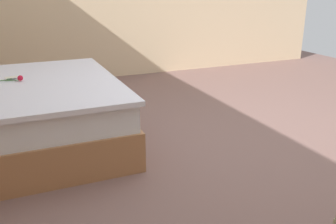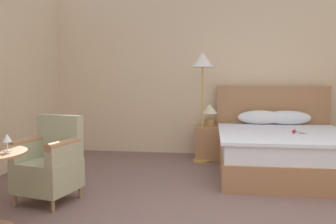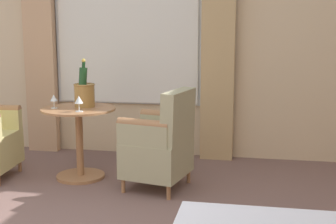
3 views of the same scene
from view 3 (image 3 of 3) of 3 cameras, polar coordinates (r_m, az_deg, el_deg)
wall_window_side at (r=5.45m, az=-4.78°, el=10.18°), size 0.27×6.63×2.92m
side_table_round at (r=4.64m, az=-10.75°, el=-3.05°), size 0.71×0.71×0.70m
champagne_bucket at (r=4.62m, az=-10.17°, el=2.40°), size 0.21×0.21×0.47m
wine_glass_near_bucket at (r=4.60m, az=-13.75°, el=1.58°), size 0.07×0.07×0.13m
wine_glass_near_edge at (r=4.36m, az=-10.82°, el=1.39°), size 0.08×0.08×0.15m
armchair_by_window at (r=4.26m, az=-0.90°, el=-3.97°), size 0.67×0.65×0.92m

